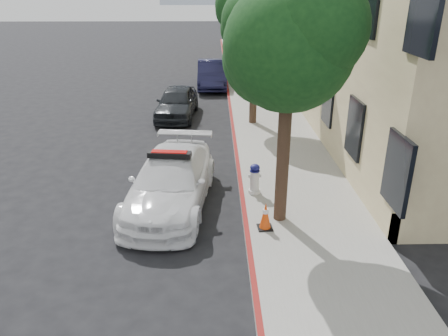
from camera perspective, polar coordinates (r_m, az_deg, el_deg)
name	(u,v)px	position (r m, az deg, el deg)	size (l,w,h in m)	color
ground	(169,189)	(12.65, -7.19, -2.76)	(120.00, 120.00, 0.00)	black
sidewalk	(260,100)	(22.12, 4.70, 8.85)	(3.20, 50.00, 0.15)	gray
curb_strip	(229,100)	(22.02, 0.67, 8.85)	(0.12, 50.00, 0.15)	maroon
tree_near	(291,45)	(9.53, 8.72, 15.59)	(2.92, 2.82, 5.62)	black
tree_mid	(256,20)	(17.44, 4.21, 18.68)	(2.77, 2.64, 5.43)	black
tree_far	(243,4)	(25.40, 2.49, 20.57)	(3.10, 3.00, 5.81)	black
police_car	(171,181)	(11.47, -6.95, -1.73)	(2.47, 4.97, 1.54)	white
parked_car_mid	(177,102)	(19.34, -6.18, 8.53)	(1.58, 3.93, 1.34)	black
parked_car_far	(212,74)	(25.06, -1.59, 12.14)	(1.56, 4.48, 1.48)	black
fire_hydrant	(255,179)	(11.85, 4.02, -1.46)	(0.35, 0.33, 0.85)	silver
traffic_cone	(265,216)	(10.24, 5.43, -6.24)	(0.37, 0.37, 0.66)	black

